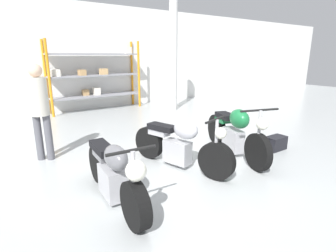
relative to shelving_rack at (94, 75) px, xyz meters
name	(u,v)px	position (x,y,z in m)	size (l,w,h in m)	color
ground_plane	(181,171)	(-0.59, -5.78, -1.21)	(30.00, 30.00, 0.00)	#B2B7B7
back_wall	(72,58)	(-0.59, 0.36, 0.59)	(30.00, 0.08, 3.60)	white
shelving_rack	(94,75)	(0.00, 0.00, 0.00)	(3.16, 0.63, 2.37)	orange
support_pillar	(173,58)	(2.26, -1.51, 0.59)	(0.28, 0.28, 3.60)	silver
motorcycle_grey	(114,173)	(-1.87, -6.01, -0.81)	(0.57, 1.93, 0.93)	black
motorcycle_silver	(180,144)	(-0.51, -5.62, -0.79)	(0.81, 1.98, 0.97)	black
motorcycle_green	(235,132)	(0.72, -5.75, -0.74)	(0.92, 2.07, 1.04)	black
person_browsing	(40,105)	(-2.36, -3.92, -0.18)	(0.44, 0.44, 1.75)	#595960
toolbox	(276,143)	(1.65, -6.03, -1.07)	(0.44, 0.26, 0.28)	black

